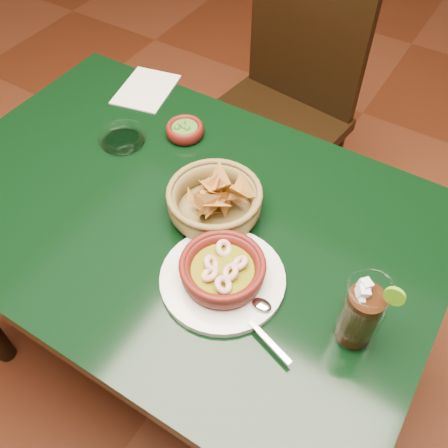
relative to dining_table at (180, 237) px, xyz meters
The scene contains 9 objects.
ground 0.65m from the dining_table, ahead, with size 7.00×7.00×0.00m, color #471C0C.
dining_table is the anchor object (origin of this frame).
dining_chair 0.73m from the dining_table, 97.45° to the left, with size 0.51×0.51×0.98m.
shrimp_plate 0.26m from the dining_table, 29.30° to the right, with size 0.33×0.26×0.08m.
chip_basket 0.16m from the dining_table, 27.08° to the left, with size 0.24×0.24×0.15m.
guacamole_ramekin 0.29m from the dining_table, 120.52° to the left, with size 0.12×0.12×0.04m.
cola_drink 0.50m from the dining_table, ahead, with size 0.17×0.17×0.19m.
glass_ashtray 0.30m from the dining_table, 155.04° to the left, with size 0.13×0.13×0.03m.
paper_menu 0.49m from the dining_table, 136.04° to the left, with size 0.18×0.22×0.00m.
Camera 1 is at (0.49, -0.58, 1.61)m, focal length 40.00 mm.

